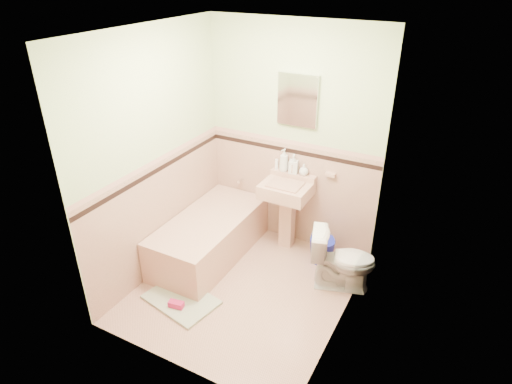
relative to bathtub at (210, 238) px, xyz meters
The scene contains 32 objects.
floor 0.75m from the bathtub, 27.65° to the right, with size 2.20×2.20×0.00m, color tan.
ceiling 2.38m from the bathtub, 27.65° to the right, with size 2.20×2.20×0.00m, color white.
wall_back 1.43m from the bathtub, 50.71° to the left, with size 2.50×2.50×0.00m, color #F4EBC7.
wall_front 1.87m from the bathtub, 66.22° to the right, with size 2.50×2.50×0.00m, color #F4EBC7.
wall_left 1.14m from the bathtub, 138.27° to the right, with size 2.50×2.50×0.00m, color #F4EBC7.
wall_right 1.95m from the bathtub, 11.45° to the right, with size 2.50×2.50×0.00m, color #F4EBC7.
wainscot_back 1.05m from the bathtub, 50.27° to the left, with size 2.00×2.00×0.00m, color tan.
wainscot_front 1.60m from the bathtub, 66.05° to the right, with size 2.00×2.00×0.00m, color tan.
wainscot_left 0.61m from the bathtub, 137.33° to the right, with size 2.20×2.20×0.00m, color tan.
wainscot_right 1.69m from the bathtub, 11.53° to the right, with size 2.20×2.20×0.00m, color tan.
accent_back 1.33m from the bathtub, 50.04° to the left, with size 2.00×2.00×0.00m, color black.
accent_front 1.79m from the bathtub, 65.95° to the right, with size 2.00×2.00×0.00m, color black.
accent_left 1.02m from the bathtub, 136.85° to the right, with size 2.20×2.20×0.00m, color black.
accent_right 1.87m from the bathtub, 11.57° to the right, with size 2.20×2.20×0.00m, color black.
cap_back 1.40m from the bathtub, 50.04° to the left, with size 2.00×2.00×0.00m, color tan.
cap_front 1.84m from the bathtub, 65.95° to the right, with size 2.00×2.00×0.00m, color tan.
cap_left 1.11m from the bathtub, 136.85° to the right, with size 2.20×2.20×0.00m, color tan.
cap_right 1.92m from the bathtub, 11.57° to the right, with size 2.20×2.20×0.00m, color tan.
bathtub is the anchor object (origin of this frame).
tub_faucet 0.83m from the bathtub, 90.00° to the left, with size 0.04×0.04×0.12m, color silver.
sink 0.88m from the bathtub, 37.93° to the left, with size 0.53×0.48×0.83m, color tan, non-canonical shape.
sink_faucet 1.20m from the bathtub, 44.58° to the left, with size 0.02×0.02×0.10m, color silver.
medicine_cabinet 1.78m from the bathtub, 47.42° to the left, with size 0.44×0.04×0.55m, color white.
soap_dish 1.51m from the bathtub, 33.57° to the left, with size 0.11×0.06×0.04m, color tan.
soap_bottle_left 1.20m from the bathtub, 51.73° to the left, with size 0.10×0.10×0.26m, color #B2B2B2.
soap_bottle_mid 1.25m from the bathtub, 46.32° to the left, with size 0.10×0.10×0.22m, color #B2B2B2.
soap_bottle_right 1.29m from the bathtub, 41.51° to the left, with size 0.10×0.10×0.13m, color #B2B2B2.
tube 1.12m from the bathtub, 56.36° to the left, with size 0.04×0.04×0.12m, color white.
toilet 1.49m from the bathtub, ahead, with size 0.36×0.64×0.65m, color white.
bucket 1.26m from the bathtub, 22.65° to the left, with size 0.28×0.28×0.28m, color #1823AE, non-canonical shape.
bath_mat 0.83m from the bathtub, 77.76° to the right, with size 0.69×0.46×0.03m, color #9BAA8D.
shoe 0.94m from the bathtub, 77.52° to the right, with size 0.15×0.07×0.06m, color #BF1E59.
Camera 1 is at (1.76, -3.05, 2.98)m, focal length 30.86 mm.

